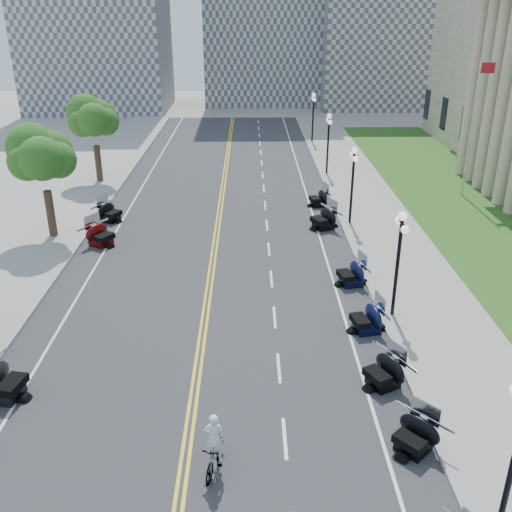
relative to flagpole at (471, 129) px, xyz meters
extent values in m
plane|color=gray|center=(-18.00, -22.00, -5.00)|extent=(160.00, 160.00, 0.00)
cube|color=#333335|center=(-18.00, -12.00, -5.00)|extent=(16.00, 90.00, 0.01)
cube|color=yellow|center=(-18.12, -12.00, -4.99)|extent=(0.12, 90.00, 0.00)
cube|color=yellow|center=(-17.88, -12.00, -4.99)|extent=(0.12, 90.00, 0.00)
cube|color=white|center=(-11.60, -12.00, -4.99)|extent=(0.12, 90.00, 0.00)
cube|color=white|center=(-24.40, -12.00, -4.99)|extent=(0.12, 90.00, 0.00)
cube|color=white|center=(-14.80, -26.00, -4.99)|extent=(0.12, 2.00, 0.00)
cube|color=white|center=(-14.80, -22.00, -4.99)|extent=(0.12, 2.00, 0.00)
cube|color=white|center=(-14.80, -18.00, -4.99)|extent=(0.12, 2.00, 0.00)
cube|color=white|center=(-14.80, -14.00, -4.99)|extent=(0.12, 2.00, 0.00)
cube|color=white|center=(-14.80, -10.00, -4.99)|extent=(0.12, 2.00, 0.00)
cube|color=white|center=(-14.80, -6.00, -4.99)|extent=(0.12, 2.00, 0.00)
cube|color=white|center=(-14.80, -2.00, -4.99)|extent=(0.12, 2.00, 0.00)
cube|color=white|center=(-14.80, 2.00, -4.99)|extent=(0.12, 2.00, 0.00)
cube|color=white|center=(-14.80, 6.00, -4.99)|extent=(0.12, 2.00, 0.00)
cube|color=white|center=(-14.80, 10.00, -4.99)|extent=(0.12, 2.00, 0.00)
cube|color=white|center=(-14.80, 14.00, -4.99)|extent=(0.12, 2.00, 0.00)
cube|color=white|center=(-14.80, 18.00, -4.99)|extent=(0.12, 2.00, 0.00)
cube|color=white|center=(-14.80, 22.00, -4.99)|extent=(0.12, 2.00, 0.00)
cube|color=white|center=(-14.80, 26.00, -4.99)|extent=(0.12, 2.00, 0.00)
cube|color=white|center=(-14.80, 30.00, -4.99)|extent=(0.12, 2.00, 0.00)
cube|color=#9E9991|center=(-7.50, -12.00, -4.92)|extent=(5.00, 90.00, 0.15)
cube|color=#9E9991|center=(-28.50, -12.00, -4.92)|extent=(5.00, 90.00, 0.15)
cube|color=#356023|center=(-0.50, -4.00, -4.95)|extent=(9.00, 60.00, 0.10)
cube|color=gray|center=(-36.00, 40.00, 8.00)|extent=(18.00, 14.00, 26.00)
cube|color=gray|center=(4.00, 43.00, 6.00)|extent=(20.00, 14.00, 22.00)
imported|color=#A51414|center=(-17.03, -27.34, -4.45)|extent=(0.93, 1.90, 1.10)
imported|color=silver|center=(-17.03, -27.34, -3.03)|extent=(0.64, 0.42, 1.74)
camera|label=1|loc=(-15.93, -40.79, 8.12)|focal=40.00mm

